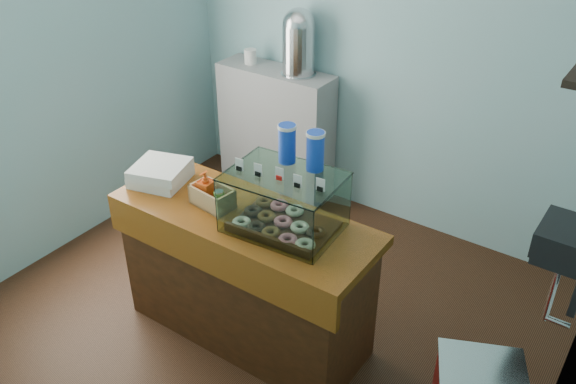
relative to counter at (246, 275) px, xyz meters
The scene contains 8 objects.
ground 0.52m from the counter, 90.00° to the left, with size 3.50×3.50×0.00m, color black.
room_shell 1.27m from the counter, 84.37° to the left, with size 3.54×3.04×2.82m.
counter is the anchor object (origin of this frame).
back_shelf 1.82m from the counter, 119.76° to the left, with size 1.00×0.32×1.10m, color gray.
display_case 0.67m from the counter, 12.50° to the left, with size 0.63×0.48×0.55m.
condiment_crate 0.56m from the counter, behind, with size 0.27×0.18×0.20m.
pastry_boxes 0.82m from the counter, behind, with size 0.40×0.39×0.12m.
coffee_urn 1.96m from the counter, 113.36° to the left, with size 0.28×0.28×0.52m.
Camera 1 is at (1.85, -2.48, 2.82)m, focal length 38.00 mm.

